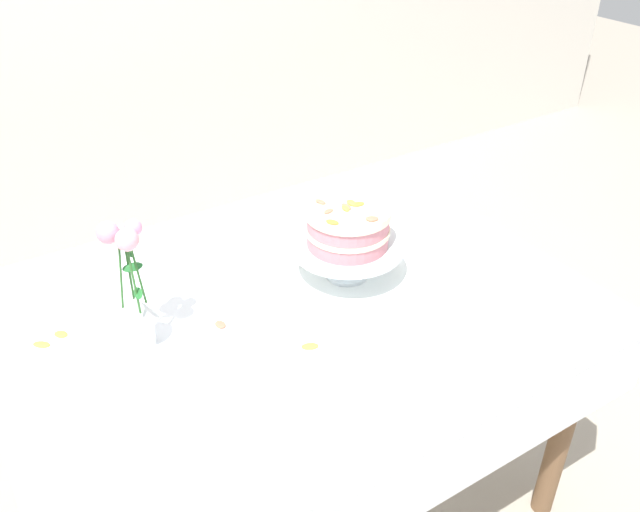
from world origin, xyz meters
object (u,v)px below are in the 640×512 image
at_px(dining_table, 304,341).
at_px(cake_stand, 347,249).
at_px(flower_vase, 133,291).
at_px(layer_cake, 348,225).

height_order(dining_table, cake_stand, cake_stand).
bearing_deg(flower_vase, layer_cake, -2.60).
relative_size(dining_table, layer_cake, 6.45).
bearing_deg(layer_cake, dining_table, -157.80).
relative_size(cake_stand, layer_cake, 1.34).
xyz_separation_m(layer_cake, flower_vase, (-0.55, 0.02, -0.01)).
distance_m(dining_table, layer_cake, 0.31).
relative_size(layer_cake, flower_vase, 0.67).
bearing_deg(cake_stand, flower_vase, 177.41).
distance_m(cake_stand, flower_vase, 0.55).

